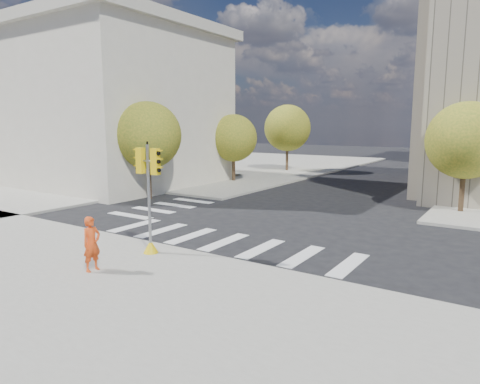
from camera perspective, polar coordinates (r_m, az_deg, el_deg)
name	(u,v)px	position (r m, az deg, el deg)	size (l,w,h in m)	color
ground	(251,233)	(19.73, 1.53, -5.43)	(160.00, 160.00, 0.00)	black
sidewalk_near	(17,323)	(12.34, -27.64, -15.19)	(30.00, 14.00, 0.15)	gray
sidewalk_far_left	(224,165)	(52.08, -2.09, 3.66)	(28.00, 40.00, 0.15)	gray
classical_building	(101,106)	(38.65, -18.09, 10.83)	(19.00, 15.00, 12.70)	beige
tree_lw_near	(148,135)	(28.87, -12.20, 7.39)	(4.40, 4.40, 6.41)	#382616
tree_lw_mid	(234,138)	(36.59, -0.87, 7.20)	(4.00, 4.00, 5.77)	#382616
tree_lw_far	(287,128)	(45.20, 6.35, 8.47)	(4.80, 4.80, 6.95)	#382616
tree_re_near	(466,141)	(26.38, 27.92, 6.09)	(4.20, 4.20, 6.16)	#382616
traffic_signal	(149,207)	(16.14, -11.99, -1.99)	(1.06, 0.56, 4.16)	#E0B80B
photographer	(92,244)	(14.87, -19.17, -6.55)	(0.66, 0.43, 1.82)	#DA4414
planter_wall	(104,187)	(32.47, -17.68, 0.58)	(6.00, 0.40, 0.50)	white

